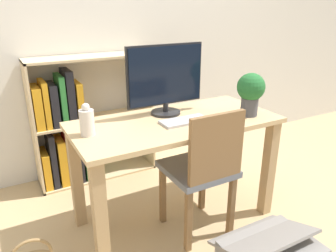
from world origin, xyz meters
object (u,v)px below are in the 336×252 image
vase (87,121)px  potted_plant (251,91)px  monitor (165,78)px  bookshelf (73,129)px  chair (203,168)px  keyboard (185,121)px

vase → potted_plant: (1.03, -0.17, 0.08)m
monitor → bookshelf: monitor is taller
chair → bookshelf: bearing=108.7°
vase → chair: (0.62, -0.25, -0.33)m
potted_plant → bookshelf: size_ratio=0.27×
monitor → chair: size_ratio=0.62×
vase → potted_plant: bearing=-9.2°
keyboard → chair: chair is taller
vase → bookshelf: 0.92m
keyboard → vase: (-0.59, 0.08, 0.07)m
potted_plant → bookshelf: 1.45m
potted_plant → chair: bearing=-169.0°
potted_plant → keyboard: bearing=168.7°
keyboard → vase: vase is taller
monitor → potted_plant: bearing=-32.4°
vase → chair: bearing=-21.5°
chair → vase: bearing=151.0°
monitor → potted_plant: 0.56m
keyboard → bookshelf: (-0.50, 0.92, -0.27)m
keyboard → potted_plant: (0.44, -0.09, 0.16)m
potted_plant → chair: potted_plant is taller
monitor → chair: (0.06, -0.37, -0.50)m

